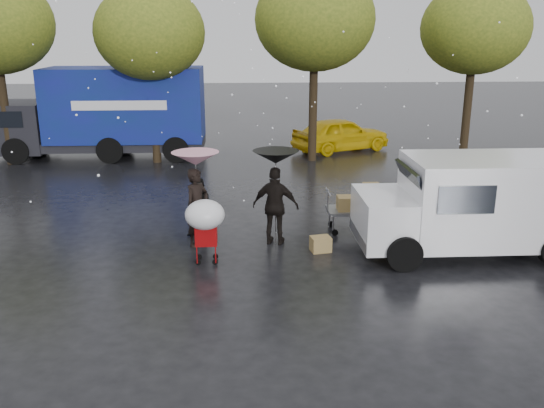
{
  "coord_description": "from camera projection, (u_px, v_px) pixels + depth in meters",
  "views": [
    {
      "loc": [
        -0.22,
        -11.92,
        4.86
      ],
      "look_at": [
        0.46,
        1.0,
        0.96
      ],
      "focal_mm": 38.0,
      "sensor_mm": 36.0,
      "label": 1
    }
  ],
  "objects": [
    {
      "name": "tree_row",
      "position": [
        234.0,
        26.0,
        20.89
      ],
      "size": [
        21.6,
        4.4,
        7.12
      ],
      "color": "black",
      "rests_on": "ground"
    },
    {
      "name": "vendor_cart",
      "position": [
        361.0,
        203.0,
        14.35
      ],
      "size": [
        1.52,
        0.8,
        1.27
      ],
      "color": "slate",
      "rests_on": "ground"
    },
    {
      "name": "person_pink",
      "position": [
        197.0,
        207.0,
        13.35
      ],
      "size": [
        0.77,
        0.8,
        1.85
      ],
      "primitive_type": "imported",
      "rotation": [
        0.0,
        0.0,
        0.89
      ],
      "color": "black",
      "rests_on": "ground"
    },
    {
      "name": "blue_truck",
      "position": [
        105.0,
        113.0,
        22.6
      ],
      "size": [
        8.3,
        2.6,
        3.5
      ],
      "color": "navy",
      "rests_on": "ground"
    },
    {
      "name": "white_van",
      "position": [
        475.0,
        203.0,
        12.84
      ],
      "size": [
        4.91,
        2.18,
        2.2
      ],
      "color": "white",
      "rests_on": "ground"
    },
    {
      "name": "umbrella_pink",
      "position": [
        195.0,
        159.0,
        13.02
      ],
      "size": [
        1.08,
        1.08,
        2.24
      ],
      "color": "#4C4C4C",
      "rests_on": "ground"
    },
    {
      "name": "box_ground_near",
      "position": [
        385.0,
        240.0,
        13.19
      ],
      "size": [
        0.56,
        0.45,
        0.5
      ],
      "primitive_type": "cube",
      "rotation": [
        0.0,
        0.0,
        -0.02
      ],
      "color": "olive",
      "rests_on": "ground"
    },
    {
      "name": "shopping_cart",
      "position": [
        205.0,
        218.0,
        12.15
      ],
      "size": [
        0.84,
        0.84,
        1.46
      ],
      "color": "#A4090C",
      "rests_on": "ground"
    },
    {
      "name": "person_black",
      "position": [
        276.0,
        206.0,
        13.43
      ],
      "size": [
        1.17,
        0.73,
        1.86
      ],
      "primitive_type": "imported",
      "rotation": [
        0.0,
        0.0,
        2.87
      ],
      "color": "black",
      "rests_on": "ground"
    },
    {
      "name": "ground",
      "position": [
        254.0,
        258.0,
        12.81
      ],
      "size": [
        90.0,
        90.0,
        0.0
      ],
      "primitive_type": "plane",
      "color": "black",
      "rests_on": "ground"
    },
    {
      "name": "yellow_taxi",
      "position": [
        341.0,
        134.0,
        24.04
      ],
      "size": [
        4.48,
        3.23,
        1.42
      ],
      "primitive_type": "imported",
      "rotation": [
        0.0,
        0.0,
        1.99
      ],
      "color": "#DDB50B",
      "rests_on": "ground"
    },
    {
      "name": "box_ground_far",
      "position": [
        321.0,
        244.0,
        13.18
      ],
      "size": [
        0.5,
        0.42,
        0.34
      ],
      "primitive_type": "cube",
      "rotation": [
        0.0,
        0.0,
        0.19
      ],
      "color": "olive",
      "rests_on": "ground"
    },
    {
      "name": "person_middle",
      "position": [
        200.0,
        208.0,
        13.9
      ],
      "size": [
        0.86,
        0.75,
        1.49
      ],
      "primitive_type": "imported",
      "rotation": [
        0.0,
        0.0,
        -0.3
      ],
      "color": "black",
      "rests_on": "ground"
    },
    {
      "name": "umbrella_black",
      "position": [
        276.0,
        157.0,
        13.09
      ],
      "size": [
        1.06,
        1.06,
        2.25
      ],
      "color": "#4C4C4C",
      "rests_on": "ground"
    }
  ]
}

